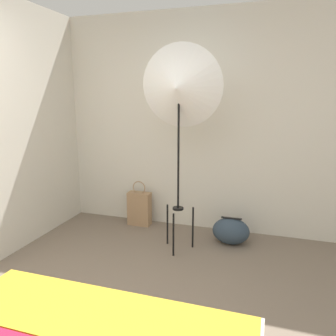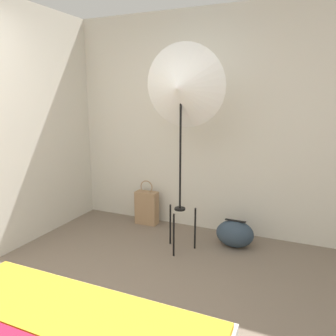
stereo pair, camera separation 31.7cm
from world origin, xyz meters
The scene contains 4 objects.
wall_back centered at (0.00, 2.45, 1.30)m, with size 8.00×0.05×2.60m.
photo_umbrella centered at (0.15, 1.75, 1.70)m, with size 0.84×0.34×2.14m.
tote_bag centered at (-0.51, 2.27, 0.22)m, with size 0.29×0.14×0.58m.
duffel_bag centered at (0.68, 2.06, 0.15)m, with size 0.41×0.29×0.30m.
Camera 2 is at (1.34, -1.31, 1.62)m, focal length 35.00 mm.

